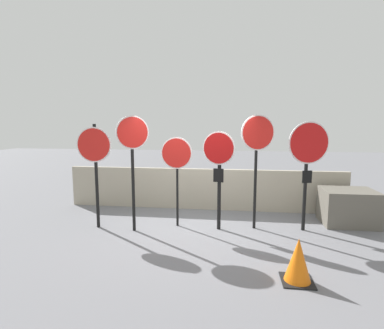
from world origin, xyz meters
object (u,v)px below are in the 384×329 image
(stop_sign_3, at_px, (219,162))
(traffic_cone_0, at_px, (298,260))
(stop_sign_0, at_px, (95,155))
(stop_sign_5, at_px, (308,153))
(stop_sign_4, at_px, (257,145))
(storage_crate, at_px, (348,207))
(stop_sign_1, at_px, (133,147))
(stop_sign_2, at_px, (177,159))

(stop_sign_3, relative_size, traffic_cone_0, 3.26)
(stop_sign_0, xyz_separation_m, stop_sign_5, (4.58, 0.42, 0.05))
(stop_sign_0, xyz_separation_m, stop_sign_3, (2.70, 0.24, -0.14))
(traffic_cone_0, bearing_deg, stop_sign_4, 101.67)
(stop_sign_4, height_order, traffic_cone_0, stop_sign_4)
(stop_sign_0, height_order, stop_sign_4, stop_sign_4)
(stop_sign_0, bearing_deg, stop_sign_4, 3.31)
(storage_crate, bearing_deg, traffic_cone_0, -120.92)
(stop_sign_4, bearing_deg, stop_sign_0, 165.48)
(traffic_cone_0, relative_size, storage_crate, 0.57)
(stop_sign_4, relative_size, stop_sign_5, 1.06)
(stop_sign_1, xyz_separation_m, stop_sign_4, (2.62, 0.50, 0.04))
(stop_sign_2, bearing_deg, storage_crate, 13.04)
(traffic_cone_0, bearing_deg, storage_crate, 59.08)
(storage_crate, bearing_deg, stop_sign_2, -169.79)
(traffic_cone_0, bearing_deg, stop_sign_3, 121.77)
(stop_sign_1, xyz_separation_m, stop_sign_3, (1.80, 0.34, -0.32))
(stop_sign_3, bearing_deg, storage_crate, 30.29)
(stop_sign_1, xyz_separation_m, stop_sign_2, (0.86, 0.43, -0.29))
(stop_sign_0, relative_size, stop_sign_2, 1.14)
(stop_sign_4, bearing_deg, stop_sign_5, -20.75)
(stop_sign_3, distance_m, storage_crate, 3.28)
(stop_sign_2, distance_m, stop_sign_4, 1.79)
(stop_sign_1, height_order, traffic_cone_0, stop_sign_1)
(stop_sign_5, bearing_deg, stop_sign_4, 165.23)
(stop_sign_1, relative_size, stop_sign_2, 1.23)
(storage_crate, bearing_deg, stop_sign_5, -150.46)
(stop_sign_0, xyz_separation_m, stop_sign_2, (1.76, 0.34, -0.11))
(stop_sign_1, distance_m, storage_crate, 5.13)
(stop_sign_5, height_order, traffic_cone_0, stop_sign_5)
(stop_sign_4, relative_size, traffic_cone_0, 3.78)
(stop_sign_4, bearing_deg, stop_sign_3, 170.25)
(stop_sign_3, relative_size, storage_crate, 1.87)
(stop_sign_3, relative_size, stop_sign_4, 0.86)
(stop_sign_3, distance_m, stop_sign_4, 0.91)
(stop_sign_0, height_order, stop_sign_3, stop_sign_0)
(stop_sign_2, xyz_separation_m, stop_sign_3, (0.94, -0.09, -0.03))
(stop_sign_2, bearing_deg, stop_sign_5, 4.43)
(stop_sign_2, distance_m, traffic_cone_0, 3.32)
(stop_sign_5, bearing_deg, stop_sign_2, 166.42)
(stop_sign_2, bearing_deg, stop_sign_4, 5.16)
(stop_sign_0, xyz_separation_m, stop_sign_1, (0.90, -0.09, 0.18))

